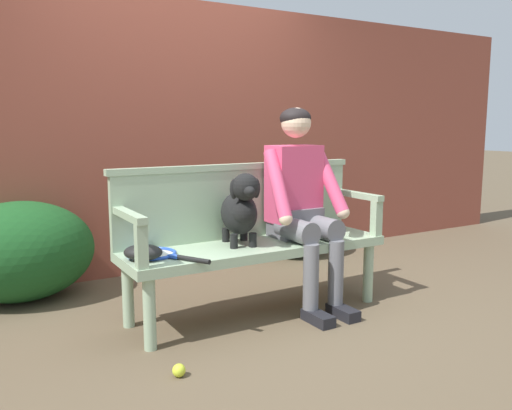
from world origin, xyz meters
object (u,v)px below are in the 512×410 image
at_px(garden_bench, 256,252).
at_px(tennis_racket, 155,254).
at_px(tennis_ball, 179,370).
at_px(dog_on_bench, 241,209).
at_px(baseball_glove, 143,252).
at_px(person_seated, 301,199).

xyz_separation_m(garden_bench, tennis_racket, (-0.67, 0.01, 0.07)).
bearing_deg(garden_bench, tennis_racket, 178.75).
distance_m(garden_bench, tennis_ball, 1.04).
distance_m(dog_on_bench, tennis_racket, 0.60).
bearing_deg(baseball_glove, garden_bench, 39.12).
bearing_deg(tennis_racket, garden_bench, -1.25).
xyz_separation_m(dog_on_bench, tennis_ball, (-0.66, -0.57, -0.67)).
height_order(person_seated, baseball_glove, person_seated).
distance_m(person_seated, baseball_glove, 1.13).
relative_size(dog_on_bench, baseball_glove, 2.14).
xyz_separation_m(person_seated, dog_on_bench, (-0.46, 0.01, -0.03)).
height_order(tennis_racket, tennis_ball, tennis_racket).
distance_m(garden_bench, baseball_glove, 0.78).
bearing_deg(tennis_ball, tennis_racket, 79.77).
relative_size(tennis_racket, baseball_glove, 2.58).
distance_m(dog_on_bench, tennis_ball, 1.10).
distance_m(dog_on_bench, baseball_glove, 0.68).
height_order(baseball_glove, tennis_ball, baseball_glove).
bearing_deg(baseball_glove, dog_on_bench, 39.07).
relative_size(tennis_racket, tennis_ball, 8.59).
bearing_deg(dog_on_bench, person_seated, -0.96).
bearing_deg(baseball_glove, tennis_racket, 68.51).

